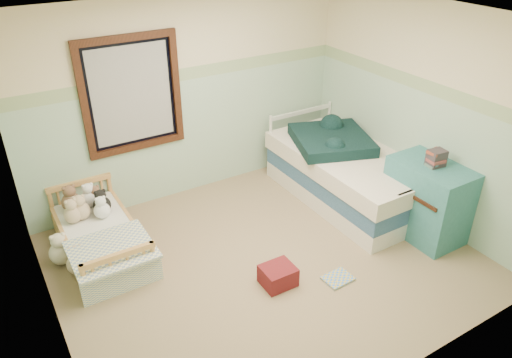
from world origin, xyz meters
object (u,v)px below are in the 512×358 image
toddler_bed_frame (102,244)px  dresser (427,200)px  floor_book (338,279)px  plush_floor_tan (78,264)px  plush_floor_cream (61,253)px  red_pillow (278,276)px  twin_bed_frame (345,191)px

toddler_bed_frame → dresser: size_ratio=1.68×
floor_book → dresser: bearing=3.5°
toddler_bed_frame → plush_floor_tan: size_ratio=6.36×
plush_floor_cream → red_pillow: size_ratio=0.77×
plush_floor_cream → twin_bed_frame: (3.42, -0.56, -0.01)m
plush_floor_tan → twin_bed_frame: (3.31, -0.30, -0.01)m
plush_floor_cream → plush_floor_tan: size_ratio=1.07×
red_pillow → floor_book: (0.55, -0.27, -0.09)m
twin_bed_frame → floor_book: size_ratio=7.27×
toddler_bed_frame → floor_book: (1.91, -1.71, -0.08)m
floor_book → twin_bed_frame: bearing=44.6°
floor_book → plush_floor_tan: bearing=143.8°
toddler_bed_frame → twin_bed_frame: bearing=-10.0°
toddler_bed_frame → dresser: dresser is taller
plush_floor_cream → floor_book: plush_floor_cream is taller
toddler_bed_frame → dresser: 3.64m
toddler_bed_frame → dresser: (3.27, -1.56, 0.35)m
twin_bed_frame → red_pillow: (-1.65, -0.91, -0.01)m
toddler_bed_frame → plush_floor_tan: 0.38m
twin_bed_frame → plush_floor_tan: bearing=174.8°
dresser → floor_book: (-1.36, -0.14, -0.43)m
twin_bed_frame → dresser: dresser is taller
toddler_bed_frame → red_pillow: (1.36, -1.44, 0.01)m
plush_floor_tan → floor_book: bearing=-33.7°
toddler_bed_frame → twin_bed_frame: (3.01, -0.53, 0.01)m
dresser → red_pillow: bearing=176.2°
plush_floor_tan → red_pillow: (1.66, -1.21, -0.01)m
toddler_bed_frame → twin_bed_frame: twin_bed_frame is taller
toddler_bed_frame → dresser: bearing=-25.6°
red_pillow → plush_floor_tan: bearing=144.0°
toddler_bed_frame → plush_floor_tan: plush_floor_tan is taller
toddler_bed_frame → plush_floor_cream: (-0.42, 0.03, 0.03)m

